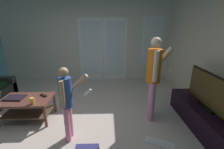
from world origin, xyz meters
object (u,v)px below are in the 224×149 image
(tv_stand, at_px, (204,118))
(loose_keyboard, at_px, (159,143))
(coffee_table, at_px, (27,104))
(person_child, at_px, (67,98))
(cup_by_laptop, at_px, (32,101))
(person_adult, at_px, (154,73))
(laptop_closed, at_px, (15,98))
(tv_remote_black, at_px, (43,95))
(flat_screen_tv, at_px, (209,91))

(tv_stand, relative_size, loose_keyboard, 3.79)
(coffee_table, height_order, person_child, person_child)
(loose_keyboard, height_order, cup_by_laptop, cup_by_laptop)
(person_adult, bearing_deg, coffee_table, 179.09)
(person_adult, bearing_deg, loose_keyboard, -93.73)
(tv_stand, relative_size, laptop_closed, 4.84)
(laptop_closed, bearing_deg, tv_stand, -3.19)
(tv_stand, distance_m, loose_keyboard, 1.00)
(tv_stand, height_order, person_child, person_child)
(coffee_table, bearing_deg, person_adult, -0.91)
(tv_stand, bearing_deg, cup_by_laptop, 176.89)
(person_child, xyz_separation_m, tv_remote_black, (-0.65, 0.68, -0.27))
(person_child, xyz_separation_m, cup_by_laptop, (-0.72, 0.37, -0.23))
(person_child, distance_m, tv_remote_black, 0.98)
(coffee_table, distance_m, loose_keyboard, 2.50)
(coffee_table, height_order, laptop_closed, laptop_closed)
(person_adult, xyz_separation_m, loose_keyboard, (-0.05, -0.70, -0.94))
(tv_stand, distance_m, person_adult, 1.19)
(person_adult, relative_size, laptop_closed, 4.48)
(loose_keyboard, height_order, laptop_closed, laptop_closed)
(flat_screen_tv, height_order, person_child, person_child)
(flat_screen_tv, relative_size, loose_keyboard, 2.51)
(tv_stand, bearing_deg, person_child, -175.09)
(coffee_table, distance_m, cup_by_laptop, 0.35)
(tv_stand, bearing_deg, flat_screen_tv, 114.51)
(person_child, bearing_deg, cup_by_laptop, 152.94)
(laptop_closed, distance_m, tv_remote_black, 0.51)
(tv_remote_black, bearing_deg, cup_by_laptop, -64.62)
(coffee_table, xyz_separation_m, flat_screen_tv, (3.27, -0.37, 0.40))
(coffee_table, distance_m, flat_screen_tv, 3.31)
(person_adult, bearing_deg, flat_screen_tv, -21.14)
(coffee_table, distance_m, tv_remote_black, 0.34)
(loose_keyboard, bearing_deg, laptop_closed, 163.57)
(coffee_table, distance_m, person_adult, 2.49)
(person_child, bearing_deg, tv_remote_black, 133.50)
(person_adult, distance_m, cup_by_laptop, 2.24)
(person_child, relative_size, laptop_closed, 3.43)
(laptop_closed, bearing_deg, person_child, -24.00)
(flat_screen_tv, height_order, laptop_closed, flat_screen_tv)
(coffee_table, xyz_separation_m, loose_keyboard, (2.36, -0.74, -0.31))
(cup_by_laptop, bearing_deg, laptop_closed, 152.45)
(loose_keyboard, bearing_deg, person_child, 173.32)
(tv_remote_black, bearing_deg, loose_keyboard, 14.92)
(cup_by_laptop, xyz_separation_m, tv_remote_black, (0.07, 0.32, -0.05))
(flat_screen_tv, xyz_separation_m, person_child, (-2.33, -0.20, 0.01))
(cup_by_laptop, bearing_deg, loose_keyboard, -13.97)
(loose_keyboard, bearing_deg, coffee_table, 162.59)
(loose_keyboard, distance_m, laptop_closed, 2.73)
(tv_stand, xyz_separation_m, cup_by_laptop, (-3.05, 0.17, 0.30))
(person_adult, height_order, tv_remote_black, person_adult)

